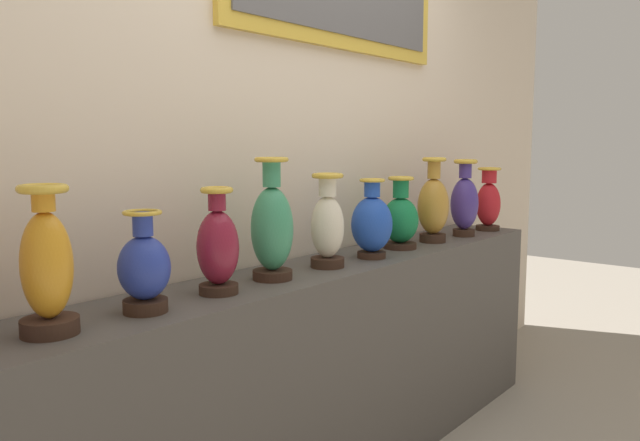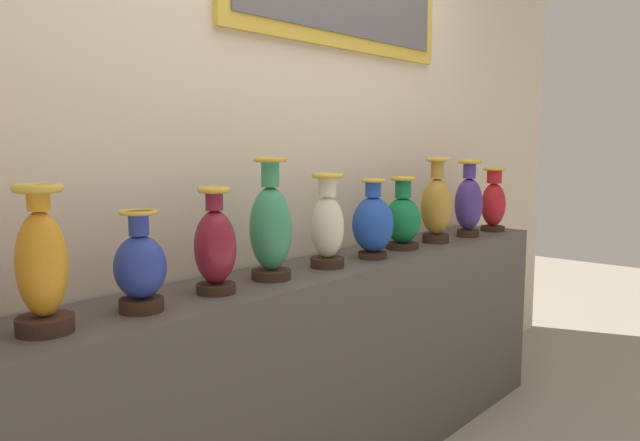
{
  "view_description": "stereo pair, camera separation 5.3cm",
  "coord_description": "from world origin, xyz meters",
  "px_view_note": "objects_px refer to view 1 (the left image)",
  "views": [
    {
      "loc": [
        -1.85,
        -1.53,
        1.38
      ],
      "look_at": [
        0.0,
        0.0,
        1.09
      ],
      "focal_mm": 34.94,
      "sensor_mm": 36.0,
      "label": 1
    },
    {
      "loc": [
        -1.82,
        -1.57,
        1.38
      ],
      "look_at": [
        0.0,
        0.0,
        1.09
      ],
      "focal_mm": 34.94,
      "sensor_mm": 36.0,
      "label": 2
    }
  ],
  "objects_px": {
    "vase_amber": "(47,268)",
    "vase_indigo": "(464,202)",
    "vase_cobalt": "(144,269)",
    "vase_crimson": "(488,202)",
    "vase_jade": "(272,228)",
    "vase_ivory": "(327,226)",
    "vase_sapphire": "(372,224)",
    "vase_emerald": "(400,219)",
    "vase_ochre": "(433,206)",
    "vase_burgundy": "(218,247)"
  },
  "relations": [
    {
      "from": "vase_emerald",
      "to": "vase_indigo",
      "type": "xyz_separation_m",
      "value": [
        0.54,
        -0.05,
        0.04
      ]
    },
    {
      "from": "vase_burgundy",
      "to": "vase_emerald",
      "type": "bearing_deg",
      "value": 1.03
    },
    {
      "from": "vase_amber",
      "to": "vase_emerald",
      "type": "distance_m",
      "value": 1.67
    },
    {
      "from": "vase_sapphire",
      "to": "vase_emerald",
      "type": "xyz_separation_m",
      "value": [
        0.28,
        0.04,
        -0.01
      ]
    },
    {
      "from": "vase_ivory",
      "to": "vase_cobalt",
      "type": "bearing_deg",
      "value": -179.27
    },
    {
      "from": "vase_sapphire",
      "to": "vase_ochre",
      "type": "distance_m",
      "value": 0.54
    },
    {
      "from": "vase_indigo",
      "to": "vase_crimson",
      "type": "relative_size",
      "value": 1.14
    },
    {
      "from": "vase_amber",
      "to": "vase_ochre",
      "type": "distance_m",
      "value": 1.93
    },
    {
      "from": "vase_cobalt",
      "to": "vase_burgundy",
      "type": "distance_m",
      "value": 0.28
    },
    {
      "from": "vase_ivory",
      "to": "vase_indigo",
      "type": "bearing_deg",
      "value": -1.62
    },
    {
      "from": "vase_burgundy",
      "to": "vase_sapphire",
      "type": "distance_m",
      "value": 0.83
    },
    {
      "from": "vase_jade",
      "to": "vase_indigo",
      "type": "relative_size",
      "value": 1.08
    },
    {
      "from": "vase_sapphire",
      "to": "vase_emerald",
      "type": "height_order",
      "value": "vase_sapphire"
    },
    {
      "from": "vase_amber",
      "to": "vase_burgundy",
      "type": "height_order",
      "value": "vase_amber"
    },
    {
      "from": "vase_cobalt",
      "to": "vase_sapphire",
      "type": "bearing_deg",
      "value": -0.41
    },
    {
      "from": "vase_ochre",
      "to": "vase_indigo",
      "type": "relative_size",
      "value": 1.04
    },
    {
      "from": "vase_amber",
      "to": "vase_crimson",
      "type": "bearing_deg",
      "value": -0.7
    },
    {
      "from": "vase_amber",
      "to": "vase_indigo",
      "type": "relative_size",
      "value": 0.95
    },
    {
      "from": "vase_jade",
      "to": "vase_ivory",
      "type": "xyz_separation_m",
      "value": [
        0.3,
        -0.01,
        -0.02
      ]
    },
    {
      "from": "vase_ivory",
      "to": "vase_indigo",
      "type": "xyz_separation_m",
      "value": [
        1.1,
        -0.03,
        0.02
      ]
    },
    {
      "from": "vase_cobalt",
      "to": "vase_ochre",
      "type": "bearing_deg",
      "value": 0.22
    },
    {
      "from": "vase_jade",
      "to": "vase_ochre",
      "type": "distance_m",
      "value": 1.11
    },
    {
      "from": "vase_burgundy",
      "to": "vase_crimson",
      "type": "xyz_separation_m",
      "value": [
        1.94,
        -0.03,
        0.01
      ]
    },
    {
      "from": "vase_cobalt",
      "to": "vase_crimson",
      "type": "relative_size",
      "value": 0.84
    },
    {
      "from": "vase_cobalt",
      "to": "vase_burgundy",
      "type": "xyz_separation_m",
      "value": [
        0.28,
        0.01,
        0.02
      ]
    },
    {
      "from": "vase_cobalt",
      "to": "vase_burgundy",
      "type": "relative_size",
      "value": 0.85
    },
    {
      "from": "vase_amber",
      "to": "vase_indigo",
      "type": "bearing_deg",
      "value": -0.74
    },
    {
      "from": "vase_crimson",
      "to": "vase_jade",
      "type": "bearing_deg",
      "value": 178.45
    },
    {
      "from": "vase_jade",
      "to": "vase_emerald",
      "type": "height_order",
      "value": "vase_jade"
    },
    {
      "from": "vase_amber",
      "to": "vase_emerald",
      "type": "xyz_separation_m",
      "value": [
        1.67,
        0.02,
        -0.03
      ]
    },
    {
      "from": "vase_burgundy",
      "to": "vase_indigo",
      "type": "xyz_separation_m",
      "value": [
        1.66,
        -0.03,
        0.03
      ]
    },
    {
      "from": "vase_sapphire",
      "to": "vase_ochre",
      "type": "bearing_deg",
      "value": 1.51
    },
    {
      "from": "vase_cobalt",
      "to": "vase_crimson",
      "type": "xyz_separation_m",
      "value": [
        2.22,
        -0.02,
        0.03
      ]
    },
    {
      "from": "vase_amber",
      "to": "vase_emerald",
      "type": "height_order",
      "value": "vase_amber"
    },
    {
      "from": "vase_ochre",
      "to": "vase_indigo",
      "type": "xyz_separation_m",
      "value": [
        0.28,
        -0.03,
        0.0
      ]
    },
    {
      "from": "vase_indigo",
      "to": "vase_emerald",
      "type": "bearing_deg",
      "value": 174.86
    },
    {
      "from": "vase_ochre",
      "to": "vase_sapphire",
      "type": "bearing_deg",
      "value": -178.49
    },
    {
      "from": "vase_cobalt",
      "to": "vase_jade",
      "type": "bearing_deg",
      "value": 2.42
    },
    {
      "from": "vase_emerald",
      "to": "vase_crimson",
      "type": "xyz_separation_m",
      "value": [
        0.83,
        -0.05,
        0.02
      ]
    },
    {
      "from": "vase_sapphire",
      "to": "vase_emerald",
      "type": "distance_m",
      "value": 0.28
    },
    {
      "from": "vase_amber",
      "to": "vase_sapphire",
      "type": "distance_m",
      "value": 1.39
    },
    {
      "from": "vase_amber",
      "to": "vase_emerald",
      "type": "relative_size",
      "value": 1.15
    },
    {
      "from": "vase_emerald",
      "to": "vase_ochre",
      "type": "bearing_deg",
      "value": -4.85
    },
    {
      "from": "vase_amber",
      "to": "vase_jade",
      "type": "height_order",
      "value": "vase_jade"
    },
    {
      "from": "vase_amber",
      "to": "vase_sapphire",
      "type": "xyz_separation_m",
      "value": [
        1.39,
        -0.02,
        -0.02
      ]
    },
    {
      "from": "vase_jade",
      "to": "vase_sapphire",
      "type": "bearing_deg",
      "value": -3.13
    },
    {
      "from": "vase_jade",
      "to": "vase_sapphire",
      "type": "height_order",
      "value": "vase_jade"
    },
    {
      "from": "vase_jade",
      "to": "vase_ivory",
      "type": "bearing_deg",
      "value": -2.38
    },
    {
      "from": "vase_ochre",
      "to": "vase_amber",
      "type": "bearing_deg",
      "value": 179.94
    },
    {
      "from": "vase_burgundy",
      "to": "vase_ochre",
      "type": "distance_m",
      "value": 1.38
    }
  ]
}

